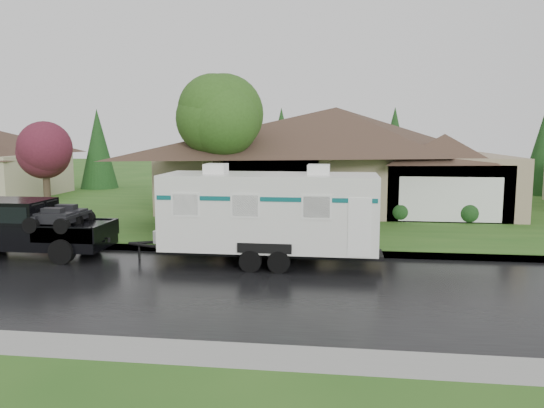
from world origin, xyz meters
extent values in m
plane|color=#2B591C|center=(0.00, 0.00, 0.00)|extent=(140.00, 140.00, 0.00)
cube|color=black|center=(0.00, -2.00, 0.01)|extent=(140.00, 8.00, 0.01)
cube|color=gray|center=(0.00, 2.25, 0.07)|extent=(140.00, 0.50, 0.15)
cube|color=#2B591C|center=(0.00, 15.00, 0.07)|extent=(140.00, 26.00, 0.15)
cube|color=#9C8569|center=(2.00, 14.00, 1.65)|extent=(18.00, 10.00, 3.00)
pyramid|color=#3D2C21|center=(2.00, 14.00, 5.75)|extent=(19.44, 10.80, 2.60)
cube|color=#9C8569|center=(7.40, 11.00, 1.50)|extent=(5.76, 4.00, 2.70)
cylinder|color=#382B1E|center=(-3.26, 7.37, 1.67)|extent=(0.45, 0.45, 3.04)
sphere|color=#35611F|center=(-3.26, 7.37, 5.00)|extent=(4.20, 4.20, 4.20)
cylinder|color=#382B1E|center=(-12.53, 8.82, 1.16)|extent=(0.35, 0.35, 2.01)
sphere|color=maroon|center=(-12.53, 8.82, 3.36)|extent=(2.78, 2.78, 2.78)
sphere|color=#143814|center=(-4.30, 9.30, 0.65)|extent=(1.00, 1.00, 1.00)
sphere|color=#143814|center=(-1.15, 9.30, 0.65)|extent=(1.00, 1.00, 1.00)
sphere|color=#143814|center=(2.00, 9.30, 0.65)|extent=(1.00, 1.00, 1.00)
sphere|color=#143814|center=(5.15, 9.30, 0.65)|extent=(1.00, 1.00, 1.00)
sphere|color=#143814|center=(8.30, 9.30, 0.65)|extent=(1.00, 1.00, 1.00)
cube|color=black|center=(-8.66, 0.78, 0.78)|extent=(5.97, 1.99, 0.86)
cube|color=black|center=(-9.06, 0.78, 1.54)|extent=(2.39, 1.87, 0.90)
cube|color=black|center=(-9.06, 0.78, 1.59)|extent=(2.19, 1.91, 0.55)
cube|color=black|center=(-6.77, 0.78, 0.98)|extent=(2.19, 1.89, 0.06)
cylinder|color=black|center=(-6.77, -0.20, 0.42)|extent=(0.84, 0.32, 0.84)
cylinder|color=black|center=(-6.77, 1.75, 0.42)|extent=(0.84, 0.32, 0.84)
cube|color=silver|center=(0.04, 0.78, 1.77)|extent=(6.97, 2.39, 2.44)
cube|color=black|center=(0.04, 0.78, 0.40)|extent=(7.37, 1.19, 0.14)
cube|color=#0C5354|center=(0.04, 0.78, 2.30)|extent=(6.83, 2.41, 0.14)
cube|color=white|center=(-1.75, 0.78, 3.15)|extent=(0.70, 0.80, 0.32)
cube|color=white|center=(1.63, 0.78, 3.15)|extent=(0.70, 0.80, 0.32)
cylinder|color=black|center=(-0.41, -0.40, 0.35)|extent=(0.70, 0.24, 0.70)
cylinder|color=black|center=(-0.41, 1.95, 0.35)|extent=(0.70, 0.24, 0.70)
cylinder|color=black|center=(0.49, -0.40, 0.35)|extent=(0.70, 0.24, 0.70)
cylinder|color=black|center=(0.49, 1.95, 0.35)|extent=(0.70, 0.24, 0.70)
camera|label=1|loc=(2.37, -16.29, 4.30)|focal=35.00mm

